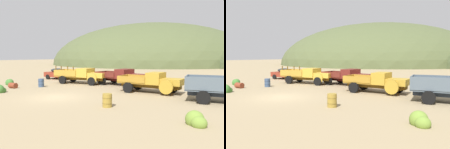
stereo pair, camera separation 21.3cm
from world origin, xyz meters
The scene contains 14 objects.
ground_plane centered at (0.00, 0.00, 0.00)m, with size 300.00×300.00×0.00m, color #998460.
hill_center centered at (-26.49, 80.38, 0.00)m, with size 80.68×89.57×33.36m, color #4C5633.
car_rust_red centered at (-10.52, 10.29, 0.81)m, with size 4.58×2.31×1.57m.
truck_faded_yellow centered at (-3.92, 8.21, 1.01)m, with size 6.80×3.41×2.16m.
truck_oxblood centered at (0.88, 9.42, 1.00)m, with size 6.26×2.91×1.89m.
truck_mustard centered at (5.87, 6.60, 1.01)m, with size 5.92×2.74×1.89m.
oil_drum_tipped centered at (-7.68, 1.12, 0.29)m, with size 0.93×0.67×0.57m.
oil_drum_by_truck centered at (-6.03, 3.41, 0.45)m, with size 0.64×0.64×0.90m.
oil_drum_spare centered at (5.61, -0.54, 0.45)m, with size 0.68×0.68×0.90m.
bush_between_trucks centered at (9.93, 12.61, 0.25)m, with size 1.23×1.06×1.07m.
bush_back_edge centered at (4.95, 12.92, 0.19)m, with size 0.92×0.72×0.75m.
bush_lone_scrub centered at (-6.03, -1.24, 0.24)m, with size 0.97×1.09×0.99m.
bush_front_left centered at (11.53, -1.35, 0.23)m, with size 1.12×1.04×0.92m.
bush_front_right centered at (-10.51, 2.49, 0.22)m, with size 1.14×0.89×0.91m.
Camera 2 is at (14.45, -12.61, 3.41)m, focal length 36.69 mm.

